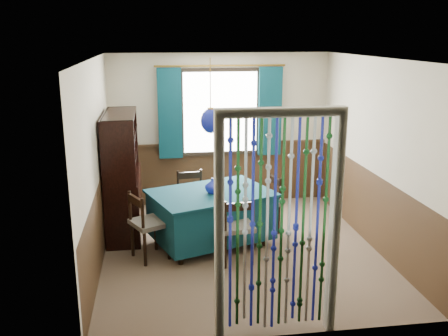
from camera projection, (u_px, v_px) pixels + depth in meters
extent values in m
plane|color=brown|center=(240.00, 249.00, 6.67)|extent=(4.00, 4.00, 0.00)
plane|color=silver|center=(242.00, 58.00, 6.02)|extent=(4.00, 4.00, 0.00)
plane|color=beige|center=(220.00, 130.00, 8.26)|extent=(3.60, 0.00, 3.60)
plane|color=beige|center=(280.00, 212.00, 4.44)|extent=(3.60, 0.00, 3.60)
plane|color=beige|center=(96.00, 164.00, 6.10)|extent=(0.00, 4.00, 4.00)
plane|color=beige|center=(375.00, 154.00, 6.59)|extent=(0.00, 4.00, 4.00)
plane|color=#3F2A17|center=(220.00, 174.00, 8.44)|extent=(3.60, 0.00, 3.60)
plane|color=#3F2A17|center=(277.00, 288.00, 4.64)|extent=(3.60, 0.00, 3.60)
plane|color=#3F2A17|center=(101.00, 221.00, 6.30)|extent=(0.00, 4.00, 4.00)
plane|color=#3F2A17|center=(369.00, 208.00, 6.79)|extent=(0.00, 4.00, 4.00)
cube|color=black|center=(220.00, 112.00, 8.13)|extent=(1.32, 0.12, 1.42)
cube|color=#0D3945|center=(211.00, 215.00, 6.74)|extent=(1.75, 1.46, 0.60)
cube|color=#0D3945|center=(211.00, 193.00, 6.66)|extent=(1.82, 1.53, 0.03)
cylinder|color=black|center=(181.00, 259.00, 6.23)|extent=(0.07, 0.07, 0.14)
cylinder|color=black|center=(264.00, 240.00, 6.78)|extent=(0.07, 0.07, 0.14)
cylinder|color=black|center=(159.00, 238.00, 6.87)|extent=(0.07, 0.07, 0.14)
cylinder|color=black|center=(237.00, 222.00, 7.43)|extent=(0.07, 0.07, 0.14)
cylinder|color=black|center=(225.00, 252.00, 6.08)|extent=(0.04, 0.04, 0.44)
cylinder|color=black|center=(252.00, 249.00, 6.16)|extent=(0.04, 0.04, 0.44)
cylinder|color=black|center=(219.00, 241.00, 6.39)|extent=(0.04, 0.04, 0.44)
cylinder|color=black|center=(245.00, 238.00, 6.47)|extent=(0.04, 0.04, 0.44)
cube|color=#5B5549|center=(235.00, 226.00, 6.21)|extent=(0.47, 0.45, 0.06)
cube|color=black|center=(239.00, 207.00, 5.96)|extent=(0.37, 0.07, 0.10)
cylinder|color=black|center=(225.00, 218.00, 5.96)|extent=(0.04, 0.04, 0.43)
cylinder|color=black|center=(253.00, 216.00, 6.04)|extent=(0.04, 0.04, 0.43)
cylinder|color=black|center=(201.00, 210.00, 7.51)|extent=(0.04, 0.04, 0.43)
cylinder|color=black|center=(179.00, 212.00, 7.43)|extent=(0.04, 0.04, 0.43)
cylinder|color=black|center=(206.00, 218.00, 7.20)|extent=(0.04, 0.04, 0.43)
cylinder|color=black|center=(183.00, 220.00, 7.12)|extent=(0.04, 0.04, 0.43)
cube|color=#5B5549|center=(192.00, 199.00, 7.25)|extent=(0.46, 0.44, 0.06)
cube|color=black|center=(189.00, 175.00, 7.33)|extent=(0.36, 0.08, 0.10)
cylinder|color=black|center=(201.00, 183.00, 7.40)|extent=(0.04, 0.04, 0.42)
cylinder|color=black|center=(178.00, 185.00, 7.32)|extent=(0.04, 0.04, 0.42)
cylinder|color=black|center=(132.00, 240.00, 6.42)|extent=(0.04, 0.04, 0.45)
cylinder|color=black|center=(145.00, 249.00, 6.14)|extent=(0.04, 0.04, 0.45)
cylinder|color=black|center=(156.00, 234.00, 6.61)|extent=(0.04, 0.04, 0.45)
cylinder|color=black|center=(169.00, 243.00, 6.32)|extent=(0.04, 0.04, 0.45)
cube|color=#5B5549|center=(150.00, 223.00, 6.30)|extent=(0.57, 0.58, 0.06)
cube|color=black|center=(136.00, 201.00, 6.12)|extent=(0.21, 0.35, 0.10)
cylinder|color=black|center=(130.00, 207.00, 6.30)|extent=(0.04, 0.04, 0.44)
cylinder|color=black|center=(143.00, 216.00, 6.01)|extent=(0.04, 0.04, 0.44)
cylinder|color=black|center=(279.00, 220.00, 7.13)|extent=(0.04, 0.04, 0.42)
cylinder|color=black|center=(268.00, 213.00, 7.43)|extent=(0.04, 0.04, 0.42)
cylinder|color=black|center=(259.00, 223.00, 7.02)|extent=(0.04, 0.04, 0.42)
cylinder|color=black|center=(249.00, 215.00, 7.31)|extent=(0.04, 0.04, 0.42)
cube|color=#5B5549|center=(264.00, 202.00, 7.16)|extent=(0.48, 0.50, 0.06)
cube|color=black|center=(275.00, 180.00, 7.14)|extent=(0.13, 0.35, 0.09)
cylinder|color=black|center=(280.00, 192.00, 7.03)|extent=(0.04, 0.04, 0.41)
cylinder|color=black|center=(269.00, 186.00, 7.32)|extent=(0.04, 0.04, 0.41)
cube|color=black|center=(125.00, 203.00, 7.15)|extent=(0.47, 1.33, 0.87)
cube|color=black|center=(119.00, 155.00, 6.32)|extent=(0.41, 0.05, 0.87)
cube|color=black|center=(124.00, 135.00, 7.53)|extent=(0.41, 0.05, 0.87)
cube|color=black|center=(120.00, 115.00, 6.82)|extent=(0.42, 1.33, 0.04)
cube|color=black|center=(106.00, 145.00, 6.90)|extent=(0.04, 1.31, 0.87)
cube|color=black|center=(124.00, 153.00, 6.97)|extent=(0.37, 1.25, 0.02)
cube|color=black|center=(123.00, 133.00, 6.89)|extent=(0.37, 1.25, 0.02)
cylinder|color=olive|center=(210.00, 90.00, 6.30)|extent=(0.01, 0.01, 0.80)
ellipsoid|color=navy|center=(211.00, 121.00, 6.40)|extent=(0.26, 0.26, 0.32)
cylinder|color=olive|center=(210.00, 109.00, 6.36)|extent=(0.08, 0.08, 0.03)
imported|color=navy|center=(212.00, 186.00, 6.59)|extent=(0.23, 0.23, 0.19)
imported|color=beige|center=(124.00, 156.00, 6.64)|extent=(0.27, 0.27, 0.05)
imported|color=beige|center=(127.00, 162.00, 7.29)|extent=(0.22, 0.22, 0.21)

